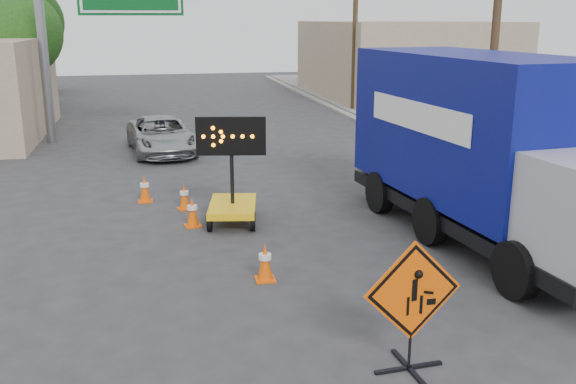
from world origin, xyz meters
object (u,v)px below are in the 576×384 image
object	(u,v)px
arrow_board	(233,199)
pickup_truck	(162,135)
box_truck	(484,159)
construction_sign	(412,303)

from	to	relation	value
arrow_board	pickup_truck	xyz separation A→B (m)	(-1.44, 8.88, 0.06)
box_truck	pickup_truck	bearing A→B (deg)	115.24
construction_sign	box_truck	bearing A→B (deg)	49.19
pickup_truck	construction_sign	bearing A→B (deg)	-86.08
construction_sign	arrow_board	size ratio (longest dim) A/B	0.74
arrow_board	box_truck	size ratio (longest dim) A/B	0.30
construction_sign	arrow_board	bearing A→B (deg)	98.30
box_truck	construction_sign	bearing A→B (deg)	-132.66
pickup_truck	box_truck	xyz separation A→B (m)	(6.69, -11.22, 1.19)
box_truck	arrow_board	bearing A→B (deg)	150.37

